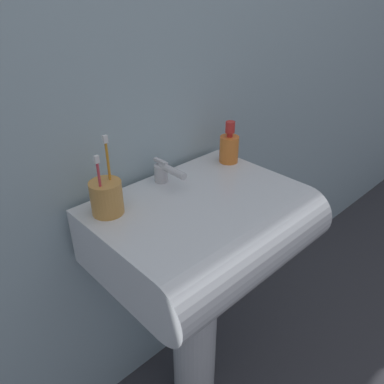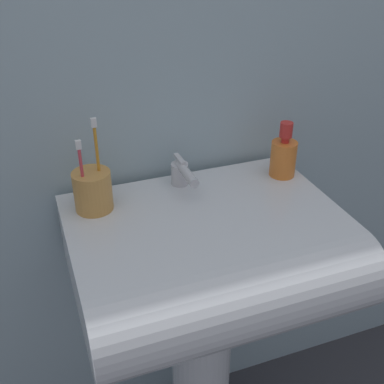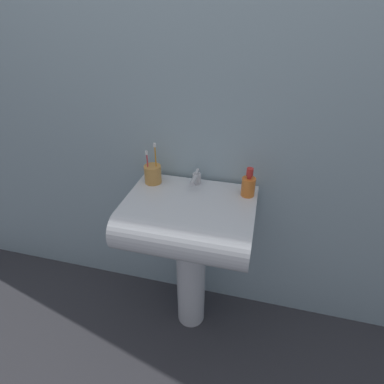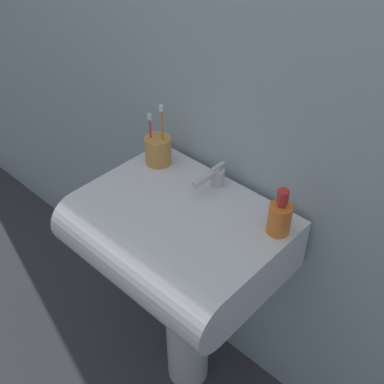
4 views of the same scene
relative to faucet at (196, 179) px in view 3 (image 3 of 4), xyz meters
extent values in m
plane|color=#38383D|center=(0.01, -0.13, -0.92)|extent=(6.00, 6.00, 0.00)
cube|color=#9EB7C1|center=(0.01, 0.11, 0.28)|extent=(5.00, 0.05, 2.40)
cylinder|color=white|center=(0.01, -0.13, -0.57)|extent=(0.16, 0.16, 0.71)
cube|color=white|center=(0.01, -0.13, -0.13)|extent=(0.61, 0.39, 0.18)
cylinder|color=white|center=(0.01, -0.32, -0.13)|extent=(0.61, 0.18, 0.18)
cylinder|color=silver|center=(0.00, 0.02, -0.01)|extent=(0.04, 0.04, 0.06)
cylinder|color=silver|center=(0.00, -0.04, 0.02)|extent=(0.02, 0.11, 0.02)
cube|color=silver|center=(0.00, 0.02, 0.03)|extent=(0.01, 0.06, 0.01)
cylinder|color=#D19347|center=(-0.22, -0.02, 0.01)|extent=(0.09, 0.09, 0.09)
cylinder|color=#D83F4C|center=(-0.24, -0.04, 0.05)|extent=(0.01, 0.01, 0.15)
cube|color=white|center=(-0.24, -0.04, 0.13)|extent=(0.01, 0.01, 0.02)
cylinder|color=orange|center=(-0.20, -0.02, 0.07)|extent=(0.01, 0.01, 0.18)
cube|color=white|center=(-0.20, -0.02, 0.17)|extent=(0.01, 0.01, 0.02)
cylinder|color=orange|center=(0.26, -0.03, 0.01)|extent=(0.07, 0.07, 0.09)
cylinder|color=red|center=(0.26, -0.03, 0.06)|extent=(0.02, 0.02, 0.01)
cylinder|color=red|center=(0.26, -0.03, 0.09)|extent=(0.03, 0.03, 0.04)
camera|label=1|loc=(-0.65, -0.81, 0.52)|focal=35.00mm
camera|label=2|loc=(-0.34, -0.98, 0.56)|focal=45.00mm
camera|label=3|loc=(0.30, -1.28, 0.74)|focal=28.00mm
camera|label=4|loc=(0.75, -0.91, 0.89)|focal=45.00mm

